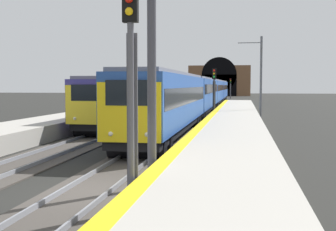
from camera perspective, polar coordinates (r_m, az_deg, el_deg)
name	(u,v)px	position (r m, az deg, el deg)	size (l,w,h in m)	color
ground_plane	(90,193)	(14.17, -9.92, -9.66)	(320.00, 320.00, 0.00)	black
platform_right	(219,182)	(13.31, 6.58, -8.38)	(112.00, 3.93, 0.97)	#ADA89E
platform_right_edge_strip	(162,163)	(13.41, -0.78, -6.13)	(112.00, 0.50, 0.01)	yellow
track_main_line	(90,191)	(14.16, -9.92, -9.49)	(160.00, 2.70, 0.21)	#423D38
train_main_approaching	(206,92)	(57.94, 4.90, 2.95)	(80.47, 2.84, 4.07)	#264C99
train_adjacent_platform	(168,94)	(54.40, -0.03, 2.79)	(56.50, 3.18, 4.75)	navy
railway_signal_near	(131,87)	(11.21, -4.74, 3.62)	(0.39, 0.38, 5.60)	#4C4C54
railway_signal_mid	(214,88)	(44.12, 5.89, 3.50)	(0.39, 0.38, 4.90)	#38383D
railway_signal_far	(230,86)	(105.44, 7.97, 3.69)	(0.39, 0.38, 4.75)	#4C4C54
overhead_signal_gantry	(31,11)	(15.47, -17.09, 12.61)	(0.70, 8.25, 7.67)	#3F3F47
tunnel_portal	(219,81)	(133.25, 6.55, 4.45)	(2.27, 18.23, 11.38)	brown
catenary_mast_near	(261,77)	(43.49, 11.72, 4.86)	(0.22, 2.31, 7.89)	#595B60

